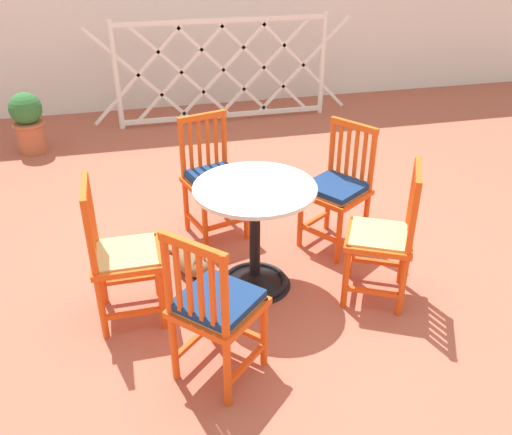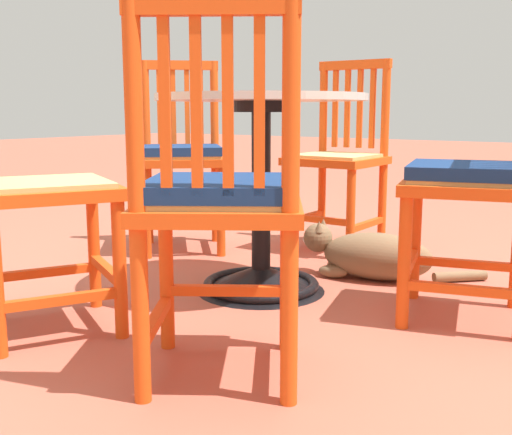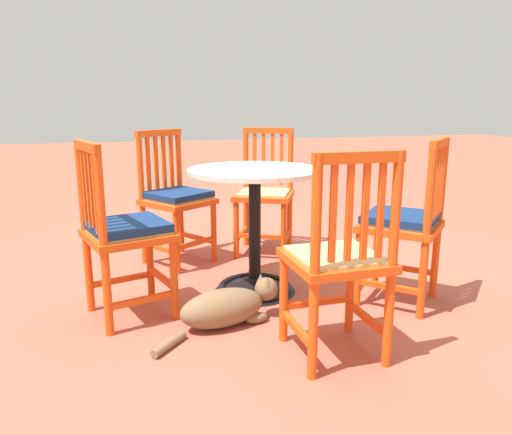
{
  "view_description": "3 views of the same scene",
  "coord_description": "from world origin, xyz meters",
  "px_view_note": "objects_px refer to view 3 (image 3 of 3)",
  "views": [
    {
      "loc": [
        -0.78,
        -2.99,
        2.21
      ],
      "look_at": [
        -0.09,
        -0.07,
        0.52
      ],
      "focal_mm": 38.81,
      "sensor_mm": 36.0,
      "label": 1
    },
    {
      "loc": [
        1.78,
        1.27,
        0.67
      ],
      "look_at": [
        -0.23,
        -0.18,
        0.25
      ],
      "focal_mm": 44.13,
      "sensor_mm": 36.0,
      "label": 2
    },
    {
      "loc": [
        -2.71,
        0.7,
        1.09
      ],
      "look_at": [
        0.03,
        -0.11,
        0.42
      ],
      "focal_mm": 34.23,
      "sensor_mm": 36.0,
      "label": 3
    }
  ],
  "objects_px": {
    "orange_chair_near_fence": "(176,199)",
    "tabby_cat": "(229,307)",
    "cafe_table": "(255,245)",
    "orange_chair_facing_out": "(265,195)",
    "orange_chair_by_planter": "(124,233)",
    "orange_chair_tucked_in": "(404,224)",
    "orange_chair_at_corner": "(338,262)"
  },
  "relations": [
    {
      "from": "orange_chair_at_corner",
      "to": "tabby_cat",
      "type": "bearing_deg",
      "value": 40.88
    },
    {
      "from": "orange_chair_at_corner",
      "to": "tabby_cat",
      "type": "height_order",
      "value": "orange_chair_at_corner"
    },
    {
      "from": "cafe_table",
      "to": "orange_chair_at_corner",
      "type": "xyz_separation_m",
      "value": [
        -0.83,
        -0.13,
        0.15
      ]
    },
    {
      "from": "cafe_table",
      "to": "orange_chair_facing_out",
      "type": "distance_m",
      "value": 0.82
    },
    {
      "from": "orange_chair_by_planter",
      "to": "orange_chair_near_fence",
      "type": "bearing_deg",
      "value": -23.89
    },
    {
      "from": "cafe_table",
      "to": "orange_chair_tucked_in",
      "type": "relative_size",
      "value": 0.83
    },
    {
      "from": "orange_chair_tucked_in",
      "to": "orange_chair_by_planter",
      "type": "distance_m",
      "value": 1.49
    },
    {
      "from": "orange_chair_tucked_in",
      "to": "orange_chair_facing_out",
      "type": "height_order",
      "value": "same"
    },
    {
      "from": "orange_chair_facing_out",
      "to": "tabby_cat",
      "type": "distance_m",
      "value": 1.31
    },
    {
      "from": "orange_chair_near_fence",
      "to": "orange_chair_facing_out",
      "type": "bearing_deg",
      "value": -85.03
    },
    {
      "from": "orange_chair_by_planter",
      "to": "tabby_cat",
      "type": "xyz_separation_m",
      "value": [
        -0.26,
        -0.48,
        -0.35
      ]
    },
    {
      "from": "orange_chair_near_fence",
      "to": "tabby_cat",
      "type": "height_order",
      "value": "orange_chair_near_fence"
    },
    {
      "from": "orange_chair_facing_out",
      "to": "orange_chair_near_fence",
      "type": "xyz_separation_m",
      "value": [
        -0.06,
        0.66,
        0.01
      ]
    },
    {
      "from": "orange_chair_at_corner",
      "to": "orange_chair_near_fence",
      "type": "bearing_deg",
      "value": 17.95
    },
    {
      "from": "cafe_table",
      "to": "orange_chair_at_corner",
      "type": "distance_m",
      "value": 0.85
    },
    {
      "from": "orange_chair_facing_out",
      "to": "orange_chair_near_fence",
      "type": "height_order",
      "value": "same"
    },
    {
      "from": "cafe_table",
      "to": "orange_chair_facing_out",
      "type": "bearing_deg",
      "value": -21.42
    },
    {
      "from": "cafe_table",
      "to": "orange_chair_facing_out",
      "type": "relative_size",
      "value": 0.83
    },
    {
      "from": "orange_chair_at_corner",
      "to": "tabby_cat",
      "type": "xyz_separation_m",
      "value": [
        0.43,
        0.38,
        -0.34
      ]
    },
    {
      "from": "cafe_table",
      "to": "orange_chair_tucked_in",
      "type": "distance_m",
      "value": 0.84
    },
    {
      "from": "orange_chair_tucked_in",
      "to": "orange_chair_at_corner",
      "type": "height_order",
      "value": "same"
    },
    {
      "from": "cafe_table",
      "to": "tabby_cat",
      "type": "bearing_deg",
      "value": 147.9
    },
    {
      "from": "orange_chair_by_planter",
      "to": "orange_chair_at_corner",
      "type": "height_order",
      "value": "same"
    },
    {
      "from": "orange_chair_facing_out",
      "to": "tabby_cat",
      "type": "relative_size",
      "value": 1.33
    },
    {
      "from": "orange_chair_tucked_in",
      "to": "orange_chair_by_planter",
      "type": "bearing_deg",
      "value": 80.78
    },
    {
      "from": "tabby_cat",
      "to": "orange_chair_tucked_in",
      "type": "bearing_deg",
      "value": -88.97
    },
    {
      "from": "orange_chair_near_fence",
      "to": "tabby_cat",
      "type": "relative_size",
      "value": 1.33
    },
    {
      "from": "orange_chair_near_fence",
      "to": "tabby_cat",
      "type": "xyz_separation_m",
      "value": [
        -1.08,
        -0.12,
        -0.35
      ]
    },
    {
      "from": "orange_chair_tucked_in",
      "to": "orange_chair_by_planter",
      "type": "height_order",
      "value": "same"
    },
    {
      "from": "orange_chair_facing_out",
      "to": "orange_chair_by_planter",
      "type": "bearing_deg",
      "value": 130.85
    },
    {
      "from": "cafe_table",
      "to": "orange_chair_by_planter",
      "type": "height_order",
      "value": "orange_chair_by_planter"
    },
    {
      "from": "orange_chair_facing_out",
      "to": "orange_chair_near_fence",
      "type": "relative_size",
      "value": 1.0
    }
  ]
}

